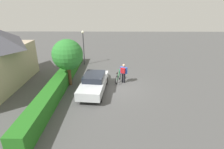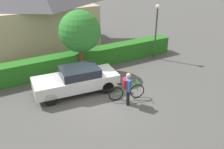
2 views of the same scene
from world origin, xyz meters
name	(u,v)px [view 1 (image 1 of 2)]	position (x,y,z in m)	size (l,w,h in m)	color
ground_plane	(114,87)	(0.00, 0.00, 0.00)	(60.00, 60.00, 0.00)	#4B4B4B
hedge_row	(62,80)	(0.00, 4.09, 0.55)	(14.04, 0.90, 1.10)	#23681D
parked_car_near	(94,83)	(-0.80, 1.48, 0.70)	(4.32, 2.01, 1.32)	silver
bicycle	(118,77)	(1.02, -0.35, 0.40)	(1.75, 0.65, 0.91)	black
person_rider	(123,72)	(0.79, -0.76, 0.98)	(0.49, 0.60, 1.62)	black
street_lamp	(83,43)	(5.45, 3.19, 2.37)	(0.28, 0.28, 3.58)	#38383D
tree_kerbside	(68,55)	(0.35, 3.54, 2.50)	(2.34, 2.34, 3.69)	brown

